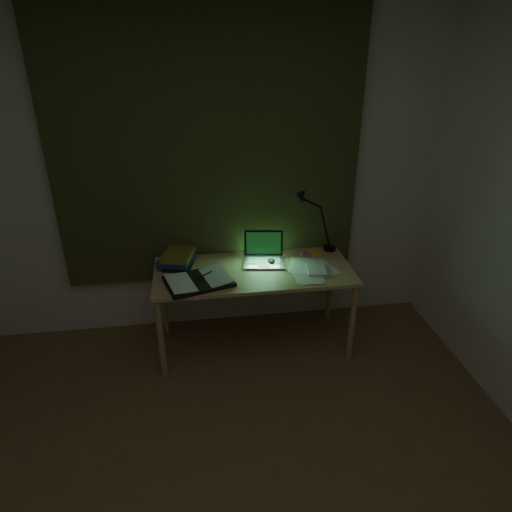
{
  "coord_description": "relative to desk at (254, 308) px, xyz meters",
  "views": [
    {
      "loc": [
        -0.13,
        -1.27,
        2.18
      ],
      "look_at": [
        0.27,
        1.49,
        0.82
      ],
      "focal_mm": 32.0,
      "sensor_mm": 36.0,
      "label": 1
    }
  ],
  "objects": [
    {
      "name": "sticky_yellow",
      "position": [
        0.51,
        0.19,
        0.33
      ],
      "size": [
        0.1,
        0.1,
        0.02
      ],
      "primitive_type": "cube",
      "rotation": [
        0.0,
        0.0,
        0.29
      ],
      "color": "yellow",
      "rests_on": "desk"
    },
    {
      "name": "laptop",
      "position": [
        0.09,
        0.09,
        0.43
      ],
      "size": [
        0.35,
        0.38,
        0.22
      ],
      "primitive_type": null,
      "rotation": [
        0.0,
        0.0,
        -0.15
      ],
      "color": "silver",
      "rests_on": "desk"
    },
    {
      "name": "loose_papers",
      "position": [
        0.4,
        -0.06,
        0.33
      ],
      "size": [
        0.33,
        0.34,
        0.02
      ],
      "primitive_type": null,
      "rotation": [
        0.0,
        0.0,
        -0.07
      ],
      "color": "silver",
      "rests_on": "desk"
    },
    {
      "name": "mouse",
      "position": [
        0.14,
        0.08,
        0.34
      ],
      "size": [
        0.06,
        0.09,
        0.03
      ],
      "primitive_type": "ellipsoid",
      "rotation": [
        0.0,
        0.0,
        0.01
      ],
      "color": "black",
      "rests_on": "desk"
    },
    {
      "name": "wall_back",
      "position": [
        -0.27,
        0.39,
        0.92
      ],
      "size": [
        3.5,
        0.0,
        2.5
      ],
      "primitive_type": "cube",
      "color": "silver",
      "rests_on": "ground"
    },
    {
      "name": "desk",
      "position": [
        0.0,
        0.0,
        0.0
      ],
      "size": [
        1.43,
        0.62,
        0.65
      ],
      "primitive_type": null,
      "color": "tan",
      "rests_on": "floor"
    },
    {
      "name": "desk_lamp",
      "position": [
        0.64,
        0.25,
        0.59
      ],
      "size": [
        0.36,
        0.29,
        0.52
      ],
      "primitive_type": null,
      "rotation": [
        0.0,
        0.0,
        -0.04
      ],
      "color": "black",
      "rests_on": "desk"
    },
    {
      "name": "curtain",
      "position": [
        -0.27,
        0.35,
        1.12
      ],
      "size": [
        2.2,
        0.06,
        2.0
      ],
      "primitive_type": "cube",
      "color": "#31361B",
      "rests_on": "wall_back"
    },
    {
      "name": "book_stack",
      "position": [
        -0.54,
        0.15,
        0.38
      ],
      "size": [
        0.26,
        0.3,
        0.11
      ],
      "primitive_type": null,
      "rotation": [
        0.0,
        0.0,
        -0.17
      ],
      "color": "silver",
      "rests_on": "desk"
    },
    {
      "name": "open_textbook",
      "position": [
        -0.4,
        -0.14,
        0.34
      ],
      "size": [
        0.51,
        0.42,
        0.04
      ],
      "primitive_type": null,
      "rotation": [
        0.0,
        0.0,
        0.28
      ],
      "color": "silver",
      "rests_on": "desk"
    },
    {
      "name": "sticky_pink",
      "position": [
        0.44,
        0.19,
        0.33
      ],
      "size": [
        0.07,
        0.07,
        0.01
      ],
      "primitive_type": "cube",
      "rotation": [
        0.0,
        0.0,
        0.04
      ],
      "color": "pink",
      "rests_on": "desk"
    }
  ]
}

